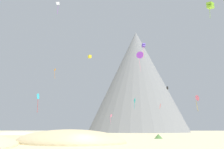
% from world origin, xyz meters
% --- Properties ---
extents(ground_plane, '(400.00, 400.00, 0.00)m').
position_xyz_m(ground_plane, '(0.00, 0.00, 0.00)').
color(ground_plane, beige).
extents(dune_foreground_left, '(24.05, 23.34, 3.89)m').
position_xyz_m(dune_foreground_left, '(-3.76, 7.40, 0.00)').
color(dune_foreground_left, '#C6B284').
rests_on(dune_foreground_left, ground_plane).
extents(dune_midground, '(18.02, 18.17, 2.92)m').
position_xyz_m(dune_midground, '(-20.20, 23.11, 0.00)').
color(dune_midground, beige).
rests_on(dune_midground, ground_plane).
extents(dune_back_low, '(13.26, 23.34, 1.66)m').
position_xyz_m(dune_back_low, '(-17.53, 14.49, 0.00)').
color(dune_back_low, '#C6B284').
rests_on(dune_back_low, ground_plane).
extents(bush_mid_center, '(1.38, 1.38, 0.70)m').
position_xyz_m(bush_mid_center, '(-18.22, 14.76, 0.35)').
color(bush_mid_center, '#668C4C').
rests_on(bush_mid_center, ground_plane).
extents(bush_scatter_east, '(3.52, 3.52, 1.08)m').
position_xyz_m(bush_scatter_east, '(-2.47, 1.30, 0.54)').
color(bush_scatter_east, '#568442').
rests_on(bush_scatter_east, ground_plane).
extents(bush_low_patch, '(2.48, 2.48, 0.96)m').
position_xyz_m(bush_low_patch, '(11.40, 22.04, 0.48)').
color(bush_low_patch, '#477238').
rests_on(bush_low_patch, ground_plane).
extents(rock_massif, '(75.73, 75.73, 60.65)m').
position_xyz_m(rock_massif, '(9.94, 107.16, 27.80)').
color(rock_massif, slate).
rests_on(rock_massif, ground_plane).
extents(kite_teal_low, '(0.79, 1.54, 3.18)m').
position_xyz_m(kite_teal_low, '(6.91, 38.77, 9.93)').
color(kite_teal_low, teal).
extents(kite_violet_high, '(2.48, 0.87, 6.83)m').
position_xyz_m(kite_violet_high, '(9.32, 47.10, 26.19)').
color(kite_violet_high, purple).
extents(kite_yellow_mid, '(1.20, 1.20, 0.82)m').
position_xyz_m(kite_yellow_mid, '(-6.20, 37.81, 23.18)').
color(kite_yellow_mid, yellow).
extents(kite_orange_mid, '(0.72, 0.69, 3.82)m').
position_xyz_m(kite_orange_mid, '(-22.51, 55.49, 23.16)').
color(kite_orange_mid, orange).
extents(kite_lime_high, '(2.02, 2.02, 4.35)m').
position_xyz_m(kite_lime_high, '(26.30, 26.45, 32.43)').
color(kite_lime_high, '#8CD133').
extents(kite_rainbow_low, '(0.98, 1.52, 3.89)m').
position_xyz_m(kite_rainbow_low, '(21.82, 28.32, 9.15)').
color(kite_rainbow_low, '#E5668C').
extents(kite_red_low, '(0.61, 1.06, 1.56)m').
position_xyz_m(kite_red_low, '(15.63, 49.81, 9.29)').
color(kite_red_low, red).
extents(kite_indigo_mid, '(0.95, 0.99, 3.83)m').
position_xyz_m(kite_indigo_mid, '(9.20, 26.18, 22.02)').
color(kite_indigo_mid, '#5138B2').
extents(kite_white_high, '(1.05, 0.41, 4.09)m').
position_xyz_m(kite_white_high, '(-15.31, 32.92, 37.91)').
color(kite_white_high, white).
extents(kite_pink_low, '(0.74, 0.54, 3.16)m').
position_xyz_m(kite_pink_low, '(-0.54, 47.67, 5.61)').
color(kite_pink_low, pink).
extents(kite_black_mid, '(1.14, 1.18, 1.29)m').
position_xyz_m(kite_black_mid, '(19.95, 59.12, 16.94)').
color(kite_black_mid, black).
extents(kite_cyan_low, '(0.59, 0.84, 5.23)m').
position_xyz_m(kite_cyan_low, '(-19.68, 33.72, 10.01)').
color(kite_cyan_low, '#33BCDB').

